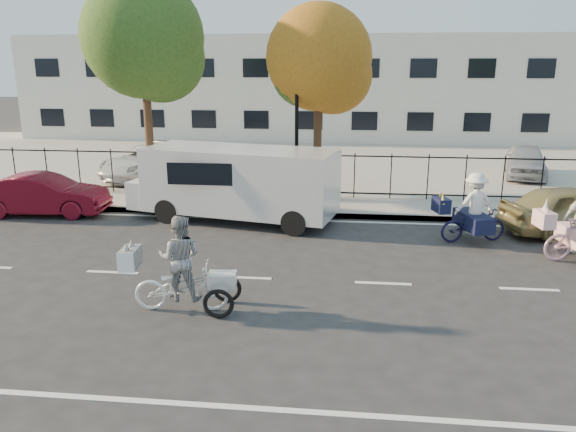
# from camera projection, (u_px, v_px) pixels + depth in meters

# --- Properties ---
(ground) EXTENTS (120.00, 120.00, 0.00)m
(ground) POSITION_uv_depth(u_px,v_px,m) (244.00, 278.00, 12.25)
(ground) COLOR #333334
(road_markings) EXTENTS (60.00, 9.52, 0.01)m
(road_markings) POSITION_uv_depth(u_px,v_px,m) (244.00, 278.00, 12.25)
(road_markings) COLOR silver
(road_markings) RESTS_ON ground
(curb) EXTENTS (60.00, 0.10, 0.15)m
(curb) POSITION_uv_depth(u_px,v_px,m) (275.00, 214.00, 17.07)
(curb) COLOR #A8A399
(curb) RESTS_ON ground
(sidewalk) EXTENTS (60.00, 2.20, 0.15)m
(sidewalk) POSITION_uv_depth(u_px,v_px,m) (279.00, 206.00, 18.08)
(sidewalk) COLOR #A8A399
(sidewalk) RESTS_ON ground
(parking_lot) EXTENTS (60.00, 15.60, 0.15)m
(parking_lot) POSITION_uv_depth(u_px,v_px,m) (302.00, 159.00, 26.60)
(parking_lot) COLOR #A8A399
(parking_lot) RESTS_ON ground
(iron_fence) EXTENTS (58.00, 0.06, 1.50)m
(iron_fence) POSITION_uv_depth(u_px,v_px,m) (283.00, 174.00, 18.91)
(iron_fence) COLOR black
(iron_fence) RESTS_ON sidewalk
(building) EXTENTS (34.00, 10.00, 6.00)m
(building) POSITION_uv_depth(u_px,v_px,m) (316.00, 87.00, 35.40)
(building) COLOR silver
(building) RESTS_ON ground
(lamppost) EXTENTS (0.36, 0.36, 4.33)m
(lamppost) POSITION_uv_depth(u_px,v_px,m) (297.00, 108.00, 17.88)
(lamppost) COLOR black
(lamppost) RESTS_ON sidewalk
(street_sign) EXTENTS (0.85, 0.06, 1.80)m
(street_sign) POSITION_uv_depth(u_px,v_px,m) (226.00, 160.00, 18.58)
(street_sign) COLOR black
(street_sign) RESTS_ON sidewalk
(zebra_trike) EXTENTS (2.17, 0.88, 1.86)m
(zebra_trike) POSITION_uv_depth(u_px,v_px,m) (181.00, 274.00, 10.50)
(zebra_trike) COLOR white
(zebra_trike) RESTS_ON ground
(bull_bike) EXTENTS (2.03, 1.43, 1.83)m
(bull_bike) POSITION_uv_depth(u_px,v_px,m) (473.00, 214.00, 14.55)
(bull_bike) COLOR black
(bull_bike) RESTS_ON ground
(white_van) EXTENTS (6.40, 3.17, 2.15)m
(white_van) POSITION_uv_depth(u_px,v_px,m) (237.00, 181.00, 16.35)
(white_van) COLOR silver
(white_van) RESTS_ON ground
(red_sedan) EXTENTS (3.92, 1.62, 1.26)m
(red_sedan) POSITION_uv_depth(u_px,v_px,m) (43.00, 195.00, 17.13)
(red_sedan) COLOR #5C0A19
(red_sedan) RESTS_ON ground
(gold_sedan) EXTENTS (4.21, 2.64, 1.34)m
(gold_sedan) POSITION_uv_depth(u_px,v_px,m) (574.00, 210.00, 15.23)
(gold_sedan) COLOR #A09156
(gold_sedan) RESTS_ON ground
(pedestrian) EXTENTS (0.78, 0.70, 1.79)m
(pedestrian) POSITION_uv_depth(u_px,v_px,m) (169.00, 177.00, 17.74)
(pedestrian) COLOR black
(pedestrian) RESTS_ON sidewalk
(lot_car_b) EXTENTS (3.47, 5.07, 1.29)m
(lot_car_b) POSITION_uv_depth(u_px,v_px,m) (150.00, 161.00, 21.93)
(lot_car_b) COLOR white
(lot_car_b) RESTS_ON parking_lot
(lot_car_c) EXTENTS (1.74, 3.69, 1.17)m
(lot_car_c) POSITION_uv_depth(u_px,v_px,m) (163.00, 156.00, 23.48)
(lot_car_c) COLOR #44454B
(lot_car_c) RESTS_ON parking_lot
(lot_car_d) EXTENTS (2.24, 3.90, 1.25)m
(lot_car_d) POSITION_uv_depth(u_px,v_px,m) (526.00, 161.00, 22.06)
(lot_car_d) COLOR #A9ABB1
(lot_car_d) RESTS_ON parking_lot
(tree_west) EXTENTS (4.00, 4.00, 7.34)m
(tree_west) POSITION_uv_depth(u_px,v_px,m) (148.00, 43.00, 18.39)
(tree_west) COLOR #442D1D
(tree_west) RESTS_ON ground
(tree_mid) EXTENTS (3.55, 3.52, 6.45)m
(tree_mid) POSITION_uv_depth(u_px,v_px,m) (323.00, 63.00, 18.55)
(tree_mid) COLOR #442D1D
(tree_mid) RESTS_ON ground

